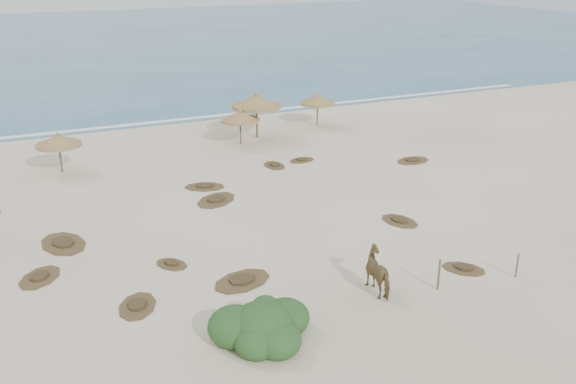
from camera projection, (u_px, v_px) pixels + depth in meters
name	position (u px, v px, depth m)	size (l,w,h in m)	color
ground	(291.00, 271.00, 26.00)	(160.00, 160.00, 0.00)	beige
ocean	(69.00, 42.00, 89.90)	(200.00, 100.00, 0.01)	#284F7A
foam_line	(147.00, 123.00, 48.15)	(70.00, 0.60, 0.01)	white
palapa_2	(58.00, 141.00, 36.87)	(3.45, 3.45, 2.47)	brown
palapa_3	(240.00, 117.00, 42.29)	(3.12, 3.12, 2.45)	brown
palapa_4	(256.00, 102.00, 43.68)	(4.48, 4.48, 3.23)	brown
palapa_5	(317.00, 100.00, 47.02)	(3.06, 3.06, 2.43)	brown
horse	(380.00, 272.00, 24.22)	(0.88, 1.93, 1.63)	brown
fence_post_near	(439.00, 275.00, 24.44)	(0.09, 0.09, 1.23)	brown
fence_post_far	(517.00, 266.00, 25.38)	(0.07, 0.07, 1.02)	brown
bush	(263.00, 326.00, 21.26)	(3.54, 3.12, 1.59)	#305323
scrub_0	(40.00, 277.00, 25.45)	(2.33, 2.51, 0.16)	brown
scrub_1	(63.00, 243.00, 28.37)	(2.39, 3.11, 0.16)	brown
scrub_2	(172.00, 264.00, 26.51)	(1.62, 1.76, 0.16)	brown
scrub_3	(216.00, 200.00, 33.30)	(3.02, 2.89, 0.16)	brown
scrub_4	(400.00, 221.00, 30.73)	(1.78, 2.27, 0.16)	brown
scrub_5	(413.00, 160.00, 39.51)	(2.44, 1.79, 0.16)	brown
scrub_7	(274.00, 165.00, 38.62)	(1.20, 1.80, 0.16)	brown
scrub_9	(242.00, 281.00, 25.18)	(2.88, 2.34, 0.16)	brown
scrub_10	(302.00, 160.00, 39.60)	(1.75, 1.26, 0.16)	brown
scrub_11	(137.00, 306.00, 23.40)	(2.01, 2.40, 0.16)	brown
scrub_12	(464.00, 268.00, 26.14)	(1.99, 2.06, 0.16)	brown
scrub_13	(205.00, 186.00, 35.17)	(2.59, 2.17, 0.16)	brown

